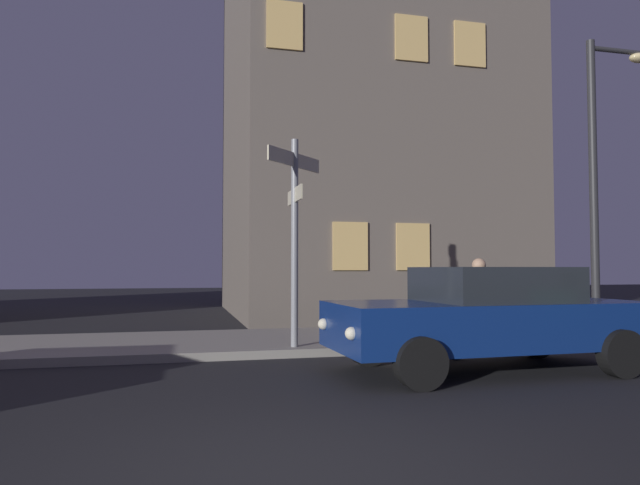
{
  "coord_description": "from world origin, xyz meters",
  "views": [
    {
      "loc": [
        -0.76,
        -3.81,
        1.44
      ],
      "look_at": [
        1.5,
        5.36,
        1.87
      ],
      "focal_mm": 32.21,
      "sensor_mm": 36.0,
      "label": 1
    }
  ],
  "objects": [
    {
      "name": "street_lamp",
      "position": [
        7.37,
        5.82,
        3.6
      ],
      "size": [
        1.46,
        0.28,
        5.85
      ],
      "color": "#2D2D30",
      "rests_on": "sidewalk_kerb"
    },
    {
      "name": "ground_plane",
      "position": [
        0.0,
        0.0,
        0.0
      ],
      "size": [
        80.0,
        80.0,
        0.0
      ],
      "primitive_type": "plane",
      "color": "#232326"
    },
    {
      "name": "cyclist",
      "position": [
        3.99,
        4.56,
        0.75
      ],
      "size": [
        1.81,
        0.37,
        1.61
      ],
      "color": "black",
      "rests_on": "ground_plane"
    },
    {
      "name": "sidewalk_kerb",
      "position": [
        0.0,
        6.95,
        0.07
      ],
      "size": [
        40.0,
        3.29,
        0.14
      ],
      "primitive_type": "cube",
      "color": "gray",
      "rests_on": "ground_plane"
    },
    {
      "name": "signpost",
      "position": [
        1.13,
        5.64,
        2.2
      ],
      "size": [
        1.1,
        1.12,
        3.49
      ],
      "color": "gray",
      "rests_on": "sidewalk_kerb"
    },
    {
      "name": "building_right_block",
      "position": [
        5.04,
        14.19,
        9.62
      ],
      "size": [
        8.35,
        8.77,
        19.25
      ],
      "color": "#6B6056",
      "rests_on": "ground_plane"
    },
    {
      "name": "car_far_trailing",
      "position": [
        3.48,
        3.5,
        0.77
      ],
      "size": [
        4.54,
        2.12,
        1.46
      ],
      "color": "navy",
      "rests_on": "ground_plane"
    }
  ]
}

